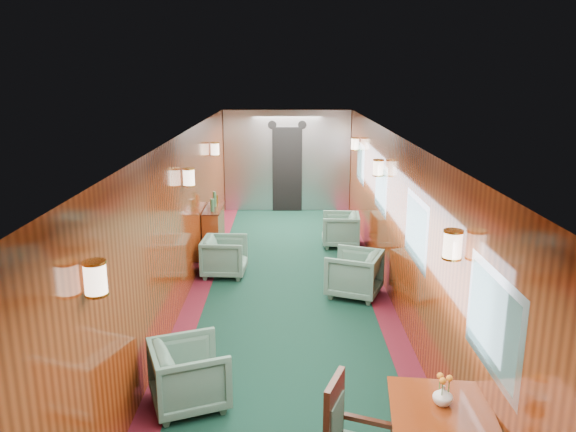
# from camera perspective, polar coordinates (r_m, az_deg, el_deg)

# --- Properties ---
(room) EXTENTS (12.00, 12.10, 2.40)m
(room) POSITION_cam_1_polar(r_m,az_deg,el_deg) (7.46, 0.02, 2.02)
(room) COLOR black
(room) RESTS_ON ground
(bulkhead) EXTENTS (2.98, 0.17, 2.39)m
(bulkhead) POSITION_cam_1_polar(r_m,az_deg,el_deg) (13.36, -0.08, 5.57)
(bulkhead) COLOR #ADB0B4
(bulkhead) RESTS_ON ground
(windows_right) EXTENTS (0.02, 8.60, 0.80)m
(windows_right) POSITION_cam_1_polar(r_m,az_deg,el_deg) (7.90, 10.88, 1.07)
(windows_right) COLOR #A6A8AD
(windows_right) RESTS_ON ground
(wall_sconces) EXTENTS (2.97, 7.97, 0.25)m
(wall_sconces) POSITION_cam_1_polar(r_m,az_deg,el_deg) (7.99, 0.01, 3.98)
(wall_sconces) COLOR #FFE5C6
(wall_sconces) RESTS_ON ground
(credenza) EXTENTS (0.31, 0.98, 1.15)m
(credenza) POSITION_cam_1_polar(r_m,az_deg,el_deg) (10.25, -7.54, -1.49)
(credenza) COLOR maroon
(credenza) RESTS_ON ground
(flower_vase) EXTENTS (0.18, 0.18, 0.16)m
(flower_vase) POSITION_cam_1_polar(r_m,az_deg,el_deg) (4.56, 15.46, -17.15)
(flower_vase) COLOR beige
(flower_vase) RESTS_ON dining_table
(armchair_left_near) EXTENTS (0.93, 0.92, 0.66)m
(armchair_left_near) POSITION_cam_1_polar(r_m,az_deg,el_deg) (5.85, -10.00, -15.59)
(armchair_left_near) COLOR #1B4036
(armchair_left_near) RESTS_ON ground
(armchair_left_far) EXTENTS (0.74, 0.72, 0.64)m
(armchair_left_far) POSITION_cam_1_polar(r_m,az_deg,el_deg) (9.23, -6.45, -4.10)
(armchair_left_far) COLOR #1B4036
(armchair_left_far) RESTS_ON ground
(armchair_right_near) EXTENTS (0.97, 0.96, 0.68)m
(armchair_right_near) POSITION_cam_1_polar(r_m,az_deg,el_deg) (8.41, 6.73, -5.83)
(armchair_right_near) COLOR #1B4036
(armchair_right_near) RESTS_ON ground
(armchair_right_far) EXTENTS (0.75, 0.73, 0.64)m
(armchair_right_far) POSITION_cam_1_polar(r_m,az_deg,el_deg) (10.75, 5.34, -1.39)
(armchair_right_far) COLOR #1B4036
(armchair_right_far) RESTS_ON ground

